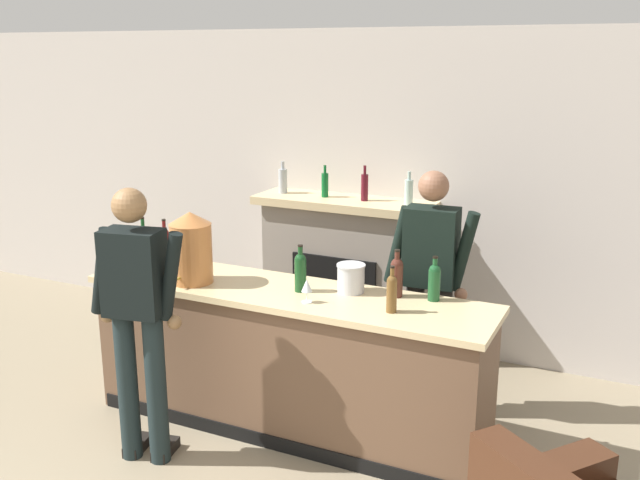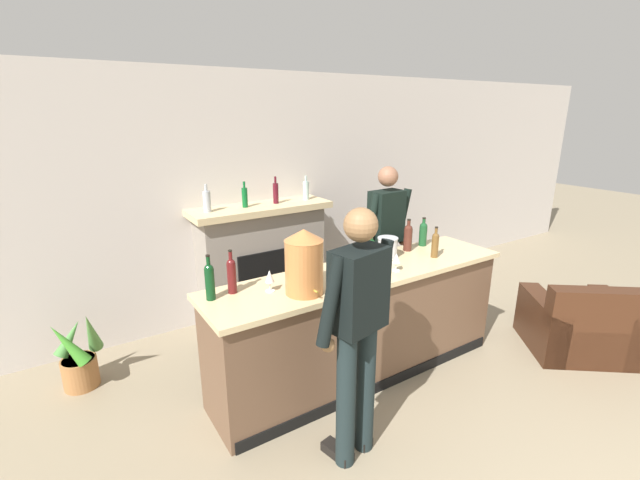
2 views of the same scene
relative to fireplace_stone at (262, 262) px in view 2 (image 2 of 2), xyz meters
The scene contains 17 objects.
wall_back_panel 0.83m from the fireplace_stone, 35.25° to the left, with size 12.00×0.07×2.75m.
bar_counter 1.55m from the fireplace_stone, 81.05° to the right, with size 2.83×0.68×1.01m.
fireplace_stone is the anchor object (origin of this frame).
armchair_black 3.36m from the fireplace_stone, 46.58° to the right, with size 1.22×1.20×0.78m.
potted_plant_corner 2.00m from the fireplace_stone, 169.59° to the right, with size 0.45×0.43×0.74m.
person_customer 2.32m from the fireplace_stone, 99.99° to the right, with size 0.65×0.36×1.78m.
person_bartender 1.41m from the fireplace_stone, 40.61° to the right, with size 0.66×0.32×1.78m.
copper_dispenser 1.80m from the fireplace_stone, 104.44° to the right, with size 0.29×0.33×0.50m.
ice_bucket_steel 1.57m from the fireplace_stone, 64.72° to the right, with size 0.19×0.19×0.19m.
wine_bottle_chardonnay_pale 1.96m from the fireplace_stone, 57.64° to the right, with size 0.06×0.06×0.29m.
wine_bottle_burgundy_dark 1.81m from the fireplace_stone, 47.27° to the right, with size 0.08×0.08×0.29m.
wine_bottle_merlot_tall 1.69m from the fireplace_stone, 54.36° to the right, with size 0.08×0.08×0.32m.
wine_bottle_port_short 1.60m from the fireplace_stone, 77.29° to the right, with size 0.08×0.08×0.32m.
wine_bottle_cabernet_heavy 1.80m from the fireplace_stone, 127.43° to the right, with size 0.07×0.07×0.34m.
wine_bottle_riesling_slim 1.68m from the fireplace_stone, 123.01° to the right, with size 0.07×0.07×0.34m.
wine_glass_mid_counter 1.79m from the fireplace_stone, 74.20° to the right, with size 0.07×0.07×0.15m.
wine_glass_near_bucket 1.67m from the fireplace_stone, 113.01° to the right, with size 0.07×0.07×0.17m.
Camera 2 is at (-2.30, -0.21, 2.33)m, focal length 24.00 mm.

